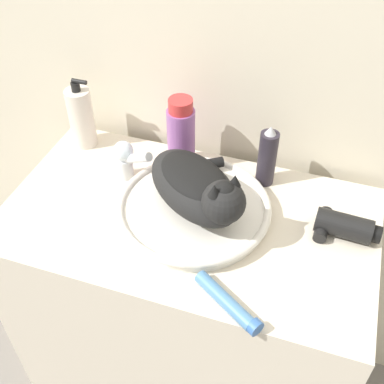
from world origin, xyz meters
The scene contains 10 objects.
wall_back centered at (0.00, 0.58, 1.20)m, with size 8.00×0.05×2.40m.
vanity_counter centered at (0.00, 0.26, 0.44)m, with size 0.93×0.53×0.88m.
sink_basin centered at (0.01, 0.27, 0.90)m, with size 0.38×0.38×0.04m.
cat centered at (0.03, 0.26, 0.99)m, with size 0.32×0.32×0.16m.
faucet centered at (-0.20, 0.35, 0.95)m, with size 0.13×0.07×0.12m.
mouthwash_bottle centered at (-0.08, 0.45, 0.98)m, with size 0.08×0.08×0.21m.
soap_pump_bottle centered at (-0.39, 0.45, 0.97)m, with size 0.07×0.07×0.21m.
hairspray_can_black centered at (0.15, 0.45, 0.96)m, with size 0.05×0.05×0.18m.
cream_tube centered at (0.17, 0.04, 0.89)m, with size 0.17×0.12×0.03m.
hair_dryer centered at (0.37, 0.32, 0.91)m, with size 0.15×0.10×0.06m.
Camera 1 is at (0.28, -0.53, 1.74)m, focal length 45.00 mm.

